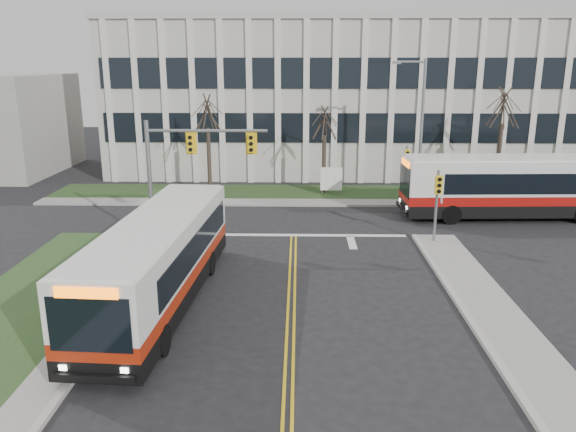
{
  "coord_description": "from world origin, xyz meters",
  "views": [
    {
      "loc": [
        0.27,
        -20.54,
        8.96
      ],
      "look_at": [
        -0.24,
        4.82,
        2.0
      ],
      "focal_mm": 35.0,
      "sensor_mm": 36.0,
      "label": 1
    }
  ],
  "objects_px": {
    "bus_cross": "(518,188)",
    "newspaper_box_red": "(100,309)",
    "streetlight": "(419,123)",
    "bus_main": "(159,263)",
    "newspaper_box_blue": "(63,329)",
    "directory_sign": "(331,179)"
  },
  "relations": [
    {
      "from": "bus_main",
      "to": "newspaper_box_blue",
      "type": "bearing_deg",
      "value": -124.69
    },
    {
      "from": "bus_main",
      "to": "newspaper_box_blue",
      "type": "relative_size",
      "value": 13.05
    },
    {
      "from": "streetlight",
      "to": "newspaper_box_red",
      "type": "relative_size",
      "value": 9.68
    },
    {
      "from": "bus_main",
      "to": "newspaper_box_blue",
      "type": "xyz_separation_m",
      "value": [
        -2.5,
        -3.18,
        -1.18
      ]
    },
    {
      "from": "bus_cross",
      "to": "newspaper_box_red",
      "type": "bearing_deg",
      "value": -56.43
    },
    {
      "from": "bus_main",
      "to": "bus_cross",
      "type": "relative_size",
      "value": 0.92
    },
    {
      "from": "streetlight",
      "to": "newspaper_box_blue",
      "type": "xyz_separation_m",
      "value": [
        -15.53,
        -20.05,
        -4.72
      ]
    },
    {
      "from": "directory_sign",
      "to": "bus_main",
      "type": "relative_size",
      "value": 0.16
    },
    {
      "from": "streetlight",
      "to": "bus_main",
      "type": "xyz_separation_m",
      "value": [
        -13.03,
        -16.87,
        -3.54
      ]
    },
    {
      "from": "streetlight",
      "to": "newspaper_box_blue",
      "type": "height_order",
      "value": "streetlight"
    },
    {
      "from": "directory_sign",
      "to": "newspaper_box_blue",
      "type": "height_order",
      "value": "directory_sign"
    },
    {
      "from": "streetlight",
      "to": "bus_main",
      "type": "bearing_deg",
      "value": -127.69
    },
    {
      "from": "newspaper_box_blue",
      "to": "directory_sign",
      "type": "bearing_deg",
      "value": 61.18
    },
    {
      "from": "streetlight",
      "to": "newspaper_box_red",
      "type": "height_order",
      "value": "streetlight"
    },
    {
      "from": "bus_cross",
      "to": "newspaper_box_blue",
      "type": "distance_m",
      "value": 26.12
    },
    {
      "from": "bus_main",
      "to": "bus_cross",
      "type": "height_order",
      "value": "bus_cross"
    },
    {
      "from": "bus_main",
      "to": "newspaper_box_red",
      "type": "distance_m",
      "value": 2.68
    },
    {
      "from": "directory_sign",
      "to": "bus_main",
      "type": "bearing_deg",
      "value": -112.43
    },
    {
      "from": "directory_sign",
      "to": "bus_cross",
      "type": "bearing_deg",
      "value": -27.04
    },
    {
      "from": "bus_main",
      "to": "newspaper_box_red",
      "type": "bearing_deg",
      "value": -134.98
    },
    {
      "from": "streetlight",
      "to": "directory_sign",
      "type": "height_order",
      "value": "streetlight"
    },
    {
      "from": "streetlight",
      "to": "bus_main",
      "type": "distance_m",
      "value": 21.61
    }
  ]
}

